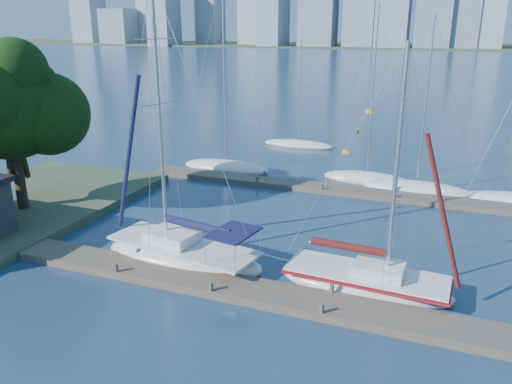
% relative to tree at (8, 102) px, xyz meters
% --- Properties ---
extents(ground, '(700.00, 700.00, 0.00)m').
position_rel_tree_xyz_m(ground, '(15.75, -4.16, -7.23)').
color(ground, '#17304A').
rests_on(ground, ground).
extents(near_dock, '(26.00, 2.00, 0.40)m').
position_rel_tree_xyz_m(near_dock, '(15.75, -4.16, -7.03)').
color(near_dock, '#433B31').
rests_on(near_dock, ground).
extents(far_dock, '(30.00, 1.80, 0.36)m').
position_rel_tree_xyz_m(far_dock, '(17.75, 11.84, -7.05)').
color(far_dock, '#433B31').
rests_on(far_dock, ground).
extents(far_shore, '(800.00, 100.00, 1.50)m').
position_rel_tree_xyz_m(far_shore, '(15.75, 315.84, -7.23)').
color(far_shore, '#38472D').
rests_on(far_shore, ground).
extents(tree, '(8.74, 7.94, 10.97)m').
position_rel_tree_xyz_m(tree, '(0.00, 0.00, 0.00)').
color(tree, '#2F2114').
rests_on(tree, ground).
extents(sailboat_navy, '(9.03, 4.27, 14.38)m').
position_rel_tree_xyz_m(sailboat_navy, '(12.80, -2.32, -6.12)').
color(sailboat_navy, silver).
rests_on(sailboat_navy, ground).
extents(sailboat_maroon, '(7.90, 2.96, 11.53)m').
position_rel_tree_xyz_m(sailboat_maroon, '(22.01, -1.82, -6.31)').
color(sailboat_maroon, silver).
rests_on(sailboat_maroon, ground).
extents(bg_boat_0, '(7.83, 3.10, 15.74)m').
position_rel_tree_xyz_m(bg_boat_0, '(7.66, 14.33, -6.91)').
color(bg_boat_0, silver).
rests_on(bg_boat_0, ground).
extents(bg_boat_2, '(6.94, 3.09, 13.49)m').
position_rel_tree_xyz_m(bg_boat_2, '(19.26, 15.30, -6.95)').
color(bg_boat_2, silver).
rests_on(bg_boat_2, ground).
extents(bg_boat_3, '(8.12, 4.22, 12.76)m').
position_rel_tree_xyz_m(bg_boat_3, '(23.11, 13.87, -6.95)').
color(bg_boat_3, silver).
rests_on(bg_boat_3, ground).
extents(bg_boat_6, '(7.43, 2.97, 10.66)m').
position_rel_tree_xyz_m(bg_boat_6, '(10.86, 25.04, -7.01)').
color(bg_boat_6, silver).
rests_on(bg_boat_6, ground).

